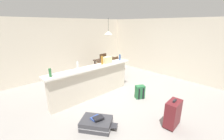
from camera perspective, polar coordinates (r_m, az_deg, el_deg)
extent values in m
cube|color=gray|center=(5.10, 1.96, -9.52)|extent=(13.00, 13.00, 0.05)
cube|color=beige|center=(7.11, -15.82, 8.37)|extent=(6.60, 0.10, 2.50)
cube|color=beige|center=(7.27, 17.71, 8.39)|extent=(0.10, 6.00, 2.50)
cube|color=beige|center=(4.79, -7.48, -4.91)|extent=(2.80, 0.20, 0.96)
cube|color=white|center=(4.62, -7.72, 0.88)|extent=(2.96, 0.40, 0.05)
cylinder|color=#2D6B38|center=(3.99, -22.55, -0.94)|extent=(0.06, 0.06, 0.22)
cylinder|color=silver|center=(4.43, -13.00, 1.72)|extent=(0.06, 0.06, 0.23)
cylinder|color=#9E661E|center=(4.84, -3.83, 3.74)|extent=(0.06, 0.06, 0.28)
cylinder|color=#284C89|center=(5.38, 3.00, 4.81)|extent=(0.06, 0.06, 0.21)
cube|color=beige|center=(4.97, -1.76, 3.83)|extent=(0.26, 0.18, 0.22)
cube|color=#332319|center=(6.71, -1.47, 3.90)|extent=(1.10, 0.80, 0.04)
cylinder|color=#332319|center=(6.25, -2.71, -0.65)|extent=(0.06, 0.06, 0.70)
cylinder|color=#332319|center=(6.90, 3.47, 1.07)|extent=(0.06, 0.06, 0.70)
cylinder|color=#332319|center=(6.76, -6.47, 0.65)|extent=(0.06, 0.06, 0.70)
cylinder|color=#332319|center=(7.36, -0.38, 2.15)|extent=(0.06, 0.06, 0.70)
cube|color=#4C331E|center=(6.32, 2.52, 0.31)|extent=(0.47, 0.47, 0.04)
cube|color=#4C331E|center=(6.35, 1.20, 2.84)|extent=(0.40, 0.11, 0.48)
cylinder|color=#4C331E|center=(6.18, 2.90, -2.29)|extent=(0.04, 0.04, 0.41)
cylinder|color=#4C331E|center=(6.43, 4.47, -1.52)|extent=(0.04, 0.04, 0.41)
cylinder|color=#4C331E|center=(6.35, 0.49, -1.72)|extent=(0.04, 0.04, 0.41)
cylinder|color=#4C331E|center=(6.60, 2.12, -0.99)|extent=(0.04, 0.04, 0.41)
cube|color=#4C331E|center=(7.26, -4.38, 2.53)|extent=(0.43, 0.43, 0.04)
cube|color=#4C331E|center=(7.07, -3.42, 4.32)|extent=(0.40, 0.06, 0.48)
cylinder|color=#4C331E|center=(7.54, -4.28, 1.32)|extent=(0.04, 0.04, 0.41)
cylinder|color=#4C331E|center=(7.33, -6.10, 0.81)|extent=(0.04, 0.04, 0.41)
cylinder|color=#4C331E|center=(7.32, -2.56, 0.85)|extent=(0.04, 0.04, 0.41)
cylinder|color=#4C331E|center=(7.10, -4.40, 0.31)|extent=(0.04, 0.04, 0.41)
cylinder|color=black|center=(6.47, -1.43, 16.87)|extent=(0.01, 0.01, 0.55)
cone|color=white|center=(6.48, -1.40, 14.01)|extent=(0.34, 0.34, 0.14)
sphere|color=white|center=(6.49, -1.40, 13.31)|extent=(0.07, 0.07, 0.07)
cube|color=#38383D|center=(3.61, -5.99, -19.65)|extent=(0.79, 0.83, 0.22)
cube|color=gray|center=(3.61, -5.99, -19.65)|extent=(0.80, 0.85, 0.02)
cube|color=#2D2D33|center=(3.53, 0.83, -20.51)|extent=(0.23, 0.22, 0.02)
cube|color=#286B3D|center=(4.85, 10.60, -8.22)|extent=(0.33, 0.29, 0.42)
cube|color=#205530|center=(4.97, 10.03, -8.47)|extent=(0.22, 0.16, 0.19)
cube|color=black|center=(4.81, 11.85, -8.82)|extent=(0.04, 0.04, 0.36)
cube|color=black|center=(4.75, 10.31, -9.05)|extent=(0.04, 0.04, 0.36)
cube|color=maroon|center=(3.78, 22.19, -15.10)|extent=(0.46, 0.27, 0.60)
cylinder|color=black|center=(4.10, 22.69, -17.47)|extent=(0.06, 0.03, 0.06)
cylinder|color=black|center=(3.80, 20.57, -20.24)|extent=(0.06, 0.03, 0.06)
cube|color=#232328|center=(3.63, 22.77, -10.80)|extent=(0.14, 0.05, 0.04)
cube|color=#334C99|center=(3.56, -6.21, -17.73)|extent=(0.22, 0.16, 0.03)
cube|color=black|center=(3.50, -5.23, -17.73)|extent=(0.25, 0.20, 0.04)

